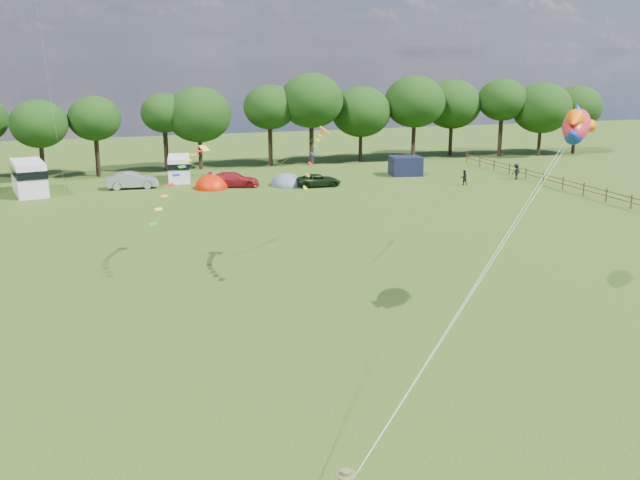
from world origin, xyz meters
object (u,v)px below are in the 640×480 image
object	(u,v)px
campervan_c	(179,168)
walker_b	(516,172)
car_c	(234,180)
tent_orange	(211,188)
car_b	(132,180)
tent_greyblue	(286,185)
fish_kite	(576,125)
walker_a	(464,177)
car_d	(318,180)
campervan_b	(29,176)

from	to	relation	value
campervan_c	walker_b	bearing A→B (deg)	-99.26
car_c	tent_orange	distance (m)	2.31
car_b	campervan_c	bearing A→B (deg)	-55.28
tent_orange	tent_greyblue	distance (m)	7.21
fish_kite	tent_orange	bearing A→B (deg)	57.82
walker_a	walker_b	distance (m)	6.69
walker_a	walker_b	bearing A→B (deg)	-168.29
car_c	fish_kite	world-z (taller)	fish_kite
car_d	tent_greyblue	xyz separation A→B (m)	(-2.79, 1.52, -0.57)
car_c	walker_b	distance (m)	28.37
car_b	walker_b	bearing A→B (deg)	-98.16
car_c	walker_b	xyz separation A→B (m)	(27.96, -4.80, 0.10)
car_b	campervan_c	world-z (taller)	campervan_c
campervan_b	fish_kite	xyz separation A→B (m)	(26.62, -41.05, 7.61)
fish_kite	walker_b	size ratio (longest dim) A/B	2.14
car_d	tent_orange	size ratio (longest dim) A/B	1.23
car_b	campervan_c	distance (m)	5.71
tent_orange	walker_a	xyz separation A→B (m)	(23.57, -5.87, 0.72)
fish_kite	walker_b	xyz separation A→B (m)	(19.58, 34.00, -8.40)
tent_orange	walker_b	xyz separation A→B (m)	(30.16, -4.69, 0.78)
car_b	campervan_c	xyz separation A→B (m)	(4.80, 3.05, 0.52)
car_b	tent_greyblue	distance (m)	14.55
car_b	car_d	bearing A→B (deg)	-102.28
car_c	fish_kite	bearing A→B (deg)	-152.34
tent_greyblue	walker_b	bearing A→B (deg)	-9.77
car_c	walker_a	world-z (taller)	walker_a
walker_a	tent_orange	bearing A→B (deg)	-12.38
car_c	car_d	world-z (taller)	car_c
campervan_b	tent_greyblue	size ratio (longest dim) A/B	1.86
fish_kite	walker_b	bearing A→B (deg)	12.59
tent_greyblue	fish_kite	bearing A→B (deg)	-84.86
walker_a	fish_kite	bearing A→B (deg)	70.01
car_d	campervan_b	bearing A→B (deg)	82.72
campervan_b	walker_a	world-z (taller)	campervan_b
fish_kite	walker_a	distance (m)	36.30
campervan_b	fish_kite	size ratio (longest dim) A/B	1.87
car_b	campervan_b	distance (m)	9.02
car_b	tent_orange	bearing A→B (deg)	-104.82
tent_greyblue	walker_a	xyz separation A→B (m)	(16.40, -5.13, 0.72)
tent_greyblue	car_c	bearing A→B (deg)	170.34
fish_kite	walker_b	distance (m)	40.12
campervan_b	fish_kite	bearing A→B (deg)	-156.82
tent_greyblue	car_b	bearing A→B (deg)	168.45
campervan_c	tent_orange	world-z (taller)	campervan_c
walker_b	car_b	bearing A→B (deg)	-26.09
car_c	tent_greyblue	bearing A→B (deg)	-84.18
car_b	fish_kite	world-z (taller)	fish_kite
car_c	car_d	size ratio (longest dim) A/B	1.07
fish_kite	walker_a	size ratio (longest dim) A/B	2.32
walker_b	fish_kite	bearing A→B (deg)	44.43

